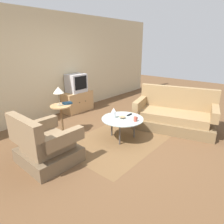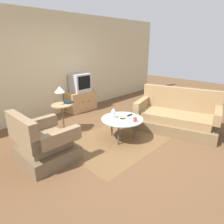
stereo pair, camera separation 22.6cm
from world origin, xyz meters
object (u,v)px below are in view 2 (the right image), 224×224
Objects in this scene: coffee_table at (122,120)px; television at (80,83)px; couch at (176,117)px; armchair at (43,144)px; side_table at (62,113)px; tv_remote_dark at (130,115)px; tv_stand at (81,101)px; table_lamp at (60,90)px; bowl at (122,118)px; mug at (135,119)px; tv_remote_silver at (122,122)px; vase at (113,113)px; book at (69,102)px.

television reaches higher than coffee_table.
couch is 2.25× the size of coffee_table.
side_table is at bearing 130.98° from armchair.
coffee_table is 5.24× the size of tv_remote_dark.
television is (-0.00, 0.01, 0.55)m from tv_stand.
coffee_table is at bearing -61.09° from table_lamp.
armchair is 1.60m from bowl.
side_table reaches higher than bowl.
mug is (-1.18, 0.31, 0.20)m from couch.
tv_remote_silver is at bearing -108.77° from tv_stand.
tv_stand is at bearing -2.17° from couch.
book is at bearing 111.66° from vase.
tv_stand is at bearing 126.80° from tv_remote_silver.
coffee_table is 0.96× the size of tv_stand.
tv_remote_dark is at bearing -0.17° from coffee_table.
vase is at bearing -109.42° from tv_stand.
couch is at bearing 145.99° from tv_remote_dark.
mug is at bearing -51.54° from book.
book reaches higher than bowl.
couch is 1.54m from vase.
tv_stand is (1.25, 0.94, -0.18)m from side_table.
coffee_table is at bearing 95.25° from tv_remote_silver.
television is 2.50× the size of vase.
side_table is (0.88, 0.73, 0.16)m from armchair.
table_lamp is 3.00× the size of bowl.
bowl is 0.21m from tv_remote_silver.
book is at bearing 112.65° from bowl.
tv_remote_dark is (-0.35, -2.13, -0.37)m from television.
vase is (-0.69, -1.97, -0.28)m from television.
coffee_table is 0.06m from bowl.
table_lamp is 1.71m from mug.
book is (0.17, -0.02, 0.21)m from side_table.
armchair is 1.75m from mug.
armchair is at bearing -16.44° from tv_remote_dark.
television is at bearing 60.21° from book.
side_table is (-1.88, 1.77, 0.16)m from couch.
tv_stand reaches higher than bowl.
tv_stand is 5.57× the size of tv_remote_silver.
mug is at bearing 66.14° from armchair.
mug is at bearing -73.55° from vase.
coffee_table is 1.47m from table_lamp.
couch is at bearing 37.22° from tv_remote_silver.
tv_remote_dark is (0.91, -1.19, -0.51)m from table_lamp.
tv_remote_silver is (-0.17, -0.14, 0.05)m from coffee_table.
side_table is 1.48m from tv_remote_dark.
coffee_table is (-1.23, 0.60, 0.12)m from couch.
couch reaches higher than coffee_table.
mug is at bearing -64.66° from side_table.
armchair is at bearing -127.23° from book.
table_lamp reaches higher than mug.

